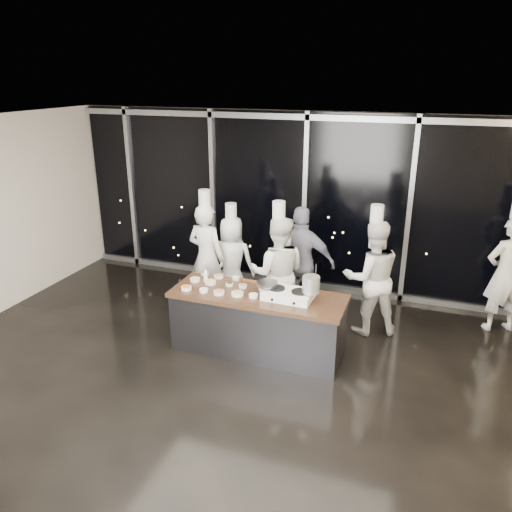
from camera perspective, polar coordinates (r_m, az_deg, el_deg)
The scene contains 15 objects.
ground at distance 6.69m, azimuth -2.47°, elevation -14.43°, with size 9.00×9.00×0.00m, color black.
room_shell at distance 5.66m, azimuth -1.15°, elevation 4.25°, with size 9.02×7.02×3.21m.
window_wall at distance 9.04m, azimuth 5.65°, elevation 6.01°, with size 8.90×0.11×3.20m.
demo_counter at distance 7.18m, azimuth 0.21°, elevation -7.61°, with size 2.46×0.86×0.90m.
stove at distance 6.83m, azimuth 3.68°, elevation -4.39°, with size 0.68×0.45×0.14m.
frying_pan at distance 6.90m, azimuth 1.21°, elevation -3.17°, with size 0.52×0.31×0.05m.
stock_pot at distance 6.68m, azimuth 6.31°, elevation -3.25°, with size 0.23×0.23×0.23m, color #B7B7BA.
prep_bowls at distance 7.18m, azimuth -3.64°, elevation -3.46°, with size 1.42×0.72×0.05m.
squeeze_bottle at distance 7.38m, azimuth -5.78°, elevation -2.22°, with size 0.06×0.06×0.21m.
chef_far_left at distance 8.33m, azimuth -5.67°, elevation -0.04°, with size 0.73×0.54×2.06m.
chef_left at distance 8.51m, azimuth -2.78°, elevation -0.49°, with size 0.80×0.55×1.79m.
chef_center at distance 7.68m, azimuth 2.51°, elevation -1.91°, with size 1.01×0.87×2.04m.
guest at distance 8.05m, azimuth 5.17°, elevation -0.78°, with size 1.12×0.54×1.86m.
chef_right at distance 7.72m, azimuth 13.07°, elevation -2.35°, with size 1.07×0.97×2.02m.
chef_side at distance 8.48m, azimuth 26.68°, elevation -1.82°, with size 0.79×0.68×2.06m.
Camera 1 is at (2.13, -5.08, 3.80)m, focal length 35.00 mm.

